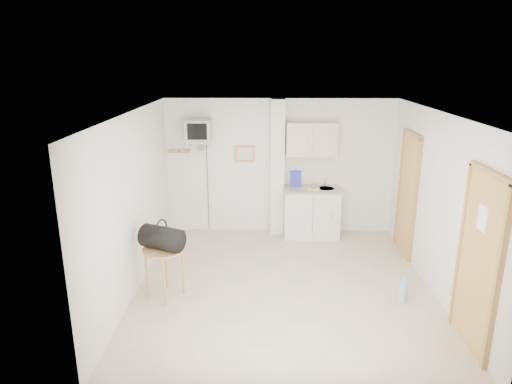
{
  "coord_description": "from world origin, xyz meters",
  "views": [
    {
      "loc": [
        -0.29,
        -5.98,
        3.2
      ],
      "look_at": [
        -0.41,
        0.6,
        1.25
      ],
      "focal_mm": 32.0,
      "sensor_mm": 36.0,
      "label": 1
    }
  ],
  "objects_px": {
    "crt_television": "(199,132)",
    "round_table": "(164,256)",
    "duffel_bag": "(162,238)",
    "water_bottle": "(403,291)"
  },
  "relations": [
    {
      "from": "round_table",
      "to": "water_bottle",
      "type": "xyz_separation_m",
      "value": [
        3.26,
        -0.1,
        -0.45
      ]
    },
    {
      "from": "duffel_bag",
      "to": "crt_television",
      "type": "bearing_deg",
      "value": 109.12
    },
    {
      "from": "crt_television",
      "to": "round_table",
      "type": "relative_size",
      "value": 3.02
    },
    {
      "from": "duffel_bag",
      "to": "water_bottle",
      "type": "xyz_separation_m",
      "value": [
        3.27,
        -0.09,
        -0.72
      ]
    },
    {
      "from": "crt_television",
      "to": "water_bottle",
      "type": "relative_size",
      "value": 6.19
    },
    {
      "from": "crt_television",
      "to": "round_table",
      "type": "height_order",
      "value": "crt_television"
    },
    {
      "from": "crt_television",
      "to": "duffel_bag",
      "type": "relative_size",
      "value": 3.29
    },
    {
      "from": "duffel_bag",
      "to": "water_bottle",
      "type": "height_order",
      "value": "duffel_bag"
    },
    {
      "from": "round_table",
      "to": "water_bottle",
      "type": "relative_size",
      "value": 2.05
    },
    {
      "from": "round_table",
      "to": "duffel_bag",
      "type": "relative_size",
      "value": 1.09
    }
  ]
}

